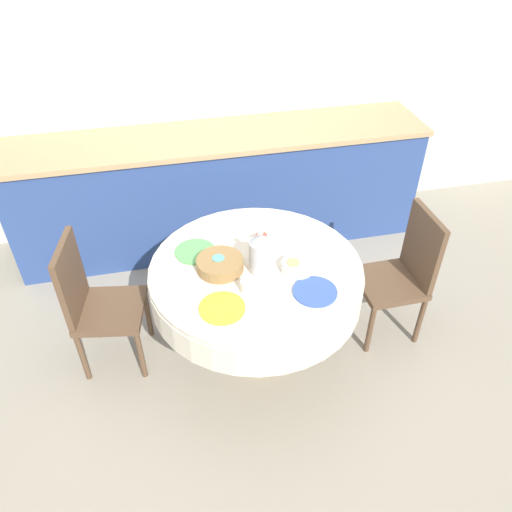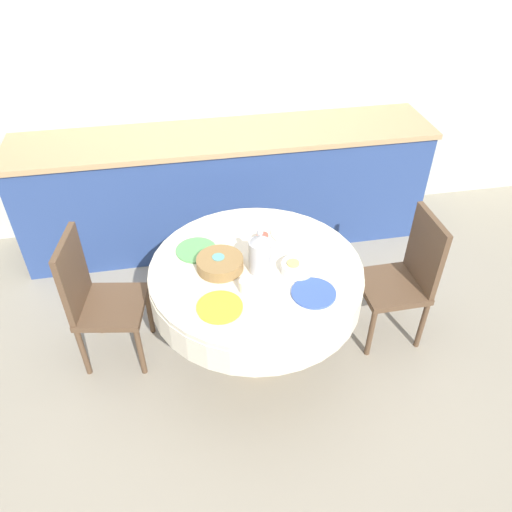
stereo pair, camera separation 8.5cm
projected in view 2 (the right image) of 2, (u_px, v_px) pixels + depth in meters
The scene contains 17 objects.
ground_plane at pixel (256, 350), 3.35m from camera, with size 12.00×12.00×0.00m, color #9E937F.
wall_back at pixel (216, 73), 3.80m from camera, with size 7.00×0.05×2.60m.
kitchen_counter at pixel (226, 188), 4.06m from camera, with size 3.24×0.64×0.95m.
dining_table at pixel (256, 283), 2.97m from camera, with size 1.26×1.26×0.73m.
chair_left at pixel (405, 275), 3.18m from camera, with size 0.41×0.41×0.92m.
chair_right at pixel (96, 296), 3.03m from camera, with size 0.46×0.46×0.92m.
plate_near_left at pixel (220, 307), 2.62m from camera, with size 0.25×0.25×0.01m, color yellow.
cup_near_left at pixel (246, 286), 2.71m from camera, with size 0.07×0.07×0.08m, color white.
plate_near_right at pixel (314, 293), 2.71m from camera, with size 0.25×0.25×0.01m, color #3856AD.
cup_near_right at pixel (293, 267), 2.83m from camera, with size 0.07×0.07×0.08m, color #DBB766.
plate_far_left at pixel (196, 250), 3.01m from camera, with size 0.25×0.25×0.01m, color #5BA85B.
cup_far_left at pixel (219, 262), 2.87m from camera, with size 0.07×0.07×0.08m, color #5BA39E.
plate_far_right at pixel (290, 233), 3.14m from camera, with size 0.25×0.25×0.01m, color white.
cup_far_right at pixel (263, 240), 3.04m from camera, with size 0.07×0.07×0.08m, color #CC4C3D.
coffee_carafe at pixel (260, 253), 2.79m from camera, with size 0.13×0.13×0.29m.
bread_basket at pixel (220, 263), 2.86m from camera, with size 0.27×0.27×0.07m, color olive.
fruit_bowl at pixel (298, 268), 2.84m from camera, with size 0.19×0.19×0.06m, color silver.
Camera 2 is at (-0.41, -2.18, 2.58)m, focal length 35.00 mm.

